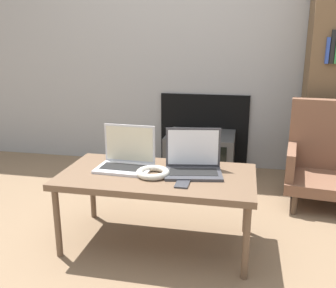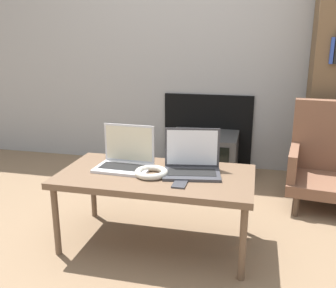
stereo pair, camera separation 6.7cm
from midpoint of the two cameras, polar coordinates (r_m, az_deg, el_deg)
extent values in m
plane|color=#7A6047|center=(2.12, -4.09, -18.06)|extent=(14.00, 14.00, 0.00)
cube|color=#999999|center=(3.51, 3.74, 17.66)|extent=(7.00, 0.06, 2.60)
cube|color=black|center=(3.56, 4.97, 2.06)|extent=(0.82, 0.03, 0.68)
cube|color=brown|center=(2.14, -2.54, -4.99)|extent=(1.10, 0.58, 0.04)
cylinder|color=brown|center=(2.20, -17.41, -11.45)|extent=(0.04, 0.04, 0.41)
cylinder|color=brown|center=(1.95, 10.82, -14.62)|extent=(0.04, 0.04, 0.41)
cylinder|color=brown|center=(2.60, -12.16, -6.74)|extent=(0.04, 0.04, 0.41)
cylinder|color=brown|center=(2.39, 11.09, -8.68)|extent=(0.04, 0.04, 0.41)
cube|color=silver|center=(2.20, -7.55, -3.73)|extent=(0.32, 0.23, 0.02)
cube|color=black|center=(2.20, -7.56, -3.51)|extent=(0.27, 0.13, 0.00)
cube|color=silver|center=(2.26, -6.70, 0.07)|extent=(0.32, 0.02, 0.23)
cube|color=beige|center=(2.26, -6.74, 0.04)|extent=(0.29, 0.01, 0.21)
cube|color=#38383D|center=(2.11, 2.98, -4.51)|extent=(0.35, 0.27, 0.02)
cube|color=black|center=(2.11, 2.98, -4.28)|extent=(0.29, 0.16, 0.00)
cube|color=#38383D|center=(2.17, 2.97, -0.50)|extent=(0.31, 0.06, 0.23)
cube|color=white|center=(2.17, 2.96, -0.53)|extent=(0.29, 0.05, 0.21)
torus|color=beige|center=(2.09, -3.24, -4.38)|extent=(0.19, 0.19, 0.04)
cube|color=#333338|center=(1.98, 1.27, -6.01)|extent=(0.07, 0.13, 0.01)
cube|color=#383838|center=(3.36, 4.39, -1.53)|extent=(0.59, 0.48, 0.37)
cube|color=black|center=(3.13, 3.81, -2.82)|extent=(0.49, 0.01, 0.29)
cube|color=brown|center=(2.95, 22.54, -5.40)|extent=(0.65, 0.60, 0.08)
cube|color=brown|center=(3.07, 22.94, 1.31)|extent=(0.60, 0.17, 0.53)
cube|color=brown|center=(2.90, 17.60, -2.37)|extent=(0.12, 0.48, 0.20)
cylinder|color=#4C3828|center=(2.76, 18.02, -8.85)|extent=(0.04, 0.04, 0.14)
cylinder|color=#4C3828|center=(3.15, 17.26, -5.68)|extent=(0.04, 0.04, 0.14)
cube|color=#2D479E|center=(3.16, 22.57, 13.02)|extent=(0.02, 0.02, 0.20)
cube|color=black|center=(3.17, 23.22, 13.45)|extent=(0.03, 0.02, 0.25)
camera|label=1|loc=(0.03, -90.81, -0.23)|focal=40.00mm
camera|label=2|loc=(0.03, 89.19, 0.23)|focal=40.00mm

